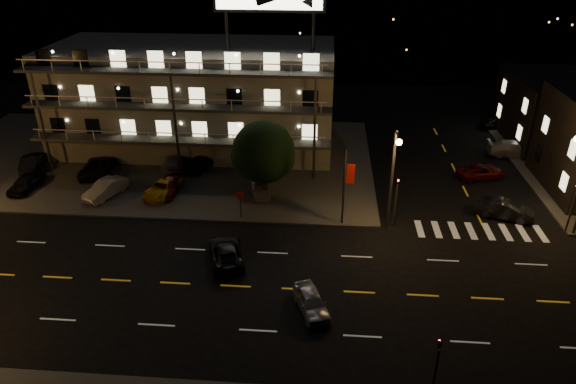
# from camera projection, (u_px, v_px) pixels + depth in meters

# --- Properties ---
(ground) EXTENTS (140.00, 140.00, 0.00)m
(ground) POSITION_uv_depth(u_px,v_px,m) (266.00, 288.00, 33.17)
(ground) COLOR black
(ground) RESTS_ON ground
(curb_nw) EXTENTS (44.00, 24.00, 0.15)m
(curb_nw) POSITION_uv_depth(u_px,v_px,m) (152.00, 157.00, 51.84)
(curb_nw) COLOR #3D3E3B
(curb_nw) RESTS_ON ground
(motel) EXTENTS (28.00, 13.80, 18.10)m
(motel) POSITION_uv_depth(u_px,v_px,m) (196.00, 96.00, 52.59)
(motel) COLOR gray
(motel) RESTS_ON ground
(streetlight_nc) EXTENTS (0.44, 1.92, 8.00)m
(streetlight_nc) POSITION_uv_depth(u_px,v_px,m) (393.00, 171.00, 37.34)
(streetlight_nc) COLOR #2D2D30
(streetlight_nc) RESTS_ON ground
(signal_nw) EXTENTS (0.20, 0.27, 4.60)m
(signal_nw) POSITION_uv_depth(u_px,v_px,m) (396.00, 197.00, 38.90)
(signal_nw) COLOR #2D2D30
(signal_nw) RESTS_ON ground
(signal_sw) EXTENTS (0.20, 0.27, 4.60)m
(signal_sw) POSITION_uv_depth(u_px,v_px,m) (436.00, 366.00, 23.84)
(signal_sw) COLOR #2D2D30
(signal_sw) RESTS_ON ground
(signal_ne) EXTENTS (0.27, 0.20, 4.60)m
(signal_ne) POSITION_uv_depth(u_px,v_px,m) (573.00, 203.00, 37.99)
(signal_ne) COLOR #2D2D30
(signal_ne) RESTS_ON ground
(banner_north) EXTENTS (0.83, 0.16, 6.40)m
(banner_north) POSITION_uv_depth(u_px,v_px,m) (345.00, 185.00, 38.69)
(banner_north) COLOR #2D2D30
(banner_north) RESTS_ON ground
(stop_sign) EXTENTS (0.91, 0.11, 2.61)m
(stop_sign) POSITION_uv_depth(u_px,v_px,m) (240.00, 200.00, 40.20)
(stop_sign) COLOR #2D2D30
(stop_sign) RESTS_ON ground
(tree) EXTENTS (5.42, 5.22, 6.83)m
(tree) POSITION_uv_depth(u_px,v_px,m) (263.00, 154.00, 42.15)
(tree) COLOR black
(tree) RESTS_ON curb_nw
(lot_car_0) EXTENTS (1.94, 4.14, 1.37)m
(lot_car_0) POSITION_uv_depth(u_px,v_px,m) (26.00, 183.00, 45.00)
(lot_car_0) COLOR black
(lot_car_0) RESTS_ON curb_nw
(lot_car_1) EXTENTS (2.96, 4.57, 1.42)m
(lot_car_1) POSITION_uv_depth(u_px,v_px,m) (105.00, 189.00, 43.85)
(lot_car_1) COLOR gray
(lot_car_1) RESTS_ON curb_nw
(lot_car_2) EXTENTS (3.07, 4.83, 1.24)m
(lot_car_2) POSITION_uv_depth(u_px,v_px,m) (163.00, 188.00, 44.19)
(lot_car_2) COLOR #C99312
(lot_car_2) RESTS_ON curb_nw
(lot_car_3) EXTENTS (2.16, 4.49, 1.26)m
(lot_car_3) POSITION_uv_depth(u_px,v_px,m) (168.00, 186.00, 44.48)
(lot_car_3) COLOR #560D0C
(lot_car_3) RESTS_ON curb_nw
(lot_car_4) EXTENTS (2.61, 4.04, 1.28)m
(lot_car_4) POSITION_uv_depth(u_px,v_px,m) (259.00, 188.00, 44.11)
(lot_car_4) COLOR gray
(lot_car_4) RESTS_ON curb_nw
(lot_car_5) EXTENTS (2.64, 4.75, 1.48)m
(lot_car_5) POSITION_uv_depth(u_px,v_px,m) (33.00, 162.00, 48.87)
(lot_car_5) COLOR black
(lot_car_5) RESTS_ON curb_nw
(lot_car_6) EXTENTS (3.05, 5.46, 1.44)m
(lot_car_6) POSITION_uv_depth(u_px,v_px,m) (97.00, 167.00, 47.91)
(lot_car_6) COLOR black
(lot_car_6) RESTS_ON curb_nw
(lot_car_7) EXTENTS (2.47, 5.00, 1.40)m
(lot_car_7) POSITION_uv_depth(u_px,v_px,m) (174.00, 163.00, 48.80)
(lot_car_7) COLOR gray
(lot_car_7) RESTS_ON curb_nw
(lot_car_8) EXTENTS (3.12, 4.50, 1.42)m
(lot_car_8) POSITION_uv_depth(u_px,v_px,m) (200.00, 163.00, 48.76)
(lot_car_8) COLOR black
(lot_car_8) RESTS_ON curb_nw
(lot_car_9) EXTENTS (2.77, 3.95, 1.24)m
(lot_car_9) POSITION_uv_depth(u_px,v_px,m) (267.00, 171.00, 47.21)
(lot_car_9) COLOR #560D0C
(lot_car_9) RESTS_ON curb_nw
(side_car_0) EXTENTS (4.71, 2.85, 1.47)m
(side_car_0) POSITION_uv_depth(u_px,v_px,m) (505.00, 210.00, 40.85)
(side_car_0) COLOR black
(side_car_0) RESTS_ON ground
(side_car_1) EXTENTS (4.88, 3.25, 1.24)m
(side_car_1) POSITION_uv_depth(u_px,v_px,m) (481.00, 172.00, 47.55)
(side_car_1) COLOR #560D0C
(side_car_1) RESTS_ON ground
(side_car_2) EXTENTS (5.25, 2.33, 1.50)m
(side_car_2) POSITION_uv_depth(u_px,v_px,m) (514.00, 149.00, 52.12)
(side_car_2) COLOR gray
(side_car_2) RESTS_ON ground
(side_car_3) EXTENTS (4.02, 2.66, 1.27)m
(side_car_3) POSITION_uv_depth(u_px,v_px,m) (496.00, 123.00, 59.30)
(side_car_3) COLOR black
(side_car_3) RESTS_ON ground
(road_car_east) EXTENTS (2.71, 4.06, 1.28)m
(road_car_east) POSITION_uv_depth(u_px,v_px,m) (311.00, 302.00, 30.93)
(road_car_east) COLOR gray
(road_car_east) RESTS_ON ground
(road_car_west) EXTENTS (3.43, 5.17, 1.32)m
(road_car_west) POSITION_uv_depth(u_px,v_px,m) (226.00, 252.00, 35.68)
(road_car_west) COLOR black
(road_car_west) RESTS_ON ground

